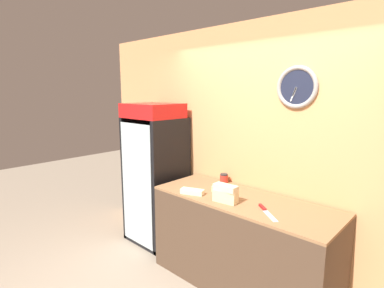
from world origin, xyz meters
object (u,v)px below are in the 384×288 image
object	(u,v)px
condiment_jar	(224,178)
beverage_cooler	(158,167)
sandwich_stack_top	(226,188)
chefs_knife	(265,210)
sandwich_stack_bottom	(225,199)
sandwich_flat_left	(222,189)
sandwich_flat_right	(192,192)
sandwich_stack_middle	(225,194)

from	to	relation	value
condiment_jar	beverage_cooler	bearing A→B (deg)	-167.99
sandwich_stack_top	chefs_knife	size ratio (longest dim) A/B	0.79
sandwich_stack_bottom	chefs_knife	world-z (taller)	sandwich_stack_bottom
condiment_jar	sandwich_flat_left	bearing A→B (deg)	-56.26
sandwich_flat_left	chefs_knife	world-z (taller)	sandwich_flat_left
condiment_jar	chefs_knife	bearing A→B (deg)	-28.34
sandwich_stack_top	chefs_knife	xyz separation A→B (m)	(0.39, 0.07, -0.13)
sandwich_stack_bottom	condiment_jar	xyz separation A→B (m)	(-0.38, 0.48, 0.02)
chefs_knife	condiment_jar	xyz separation A→B (m)	(-0.77, 0.42, 0.04)
sandwich_stack_bottom	sandwich_stack_top	world-z (taller)	sandwich_stack_top
sandwich_flat_left	condiment_jar	bearing A→B (deg)	123.74
sandwich_flat_left	condiment_jar	size ratio (longest dim) A/B	2.21
sandwich_stack_top	condiment_jar	size ratio (longest dim) A/B	2.28
sandwich_stack_top	sandwich_flat_right	bearing A→B (deg)	-172.60
sandwich_stack_middle	sandwich_flat_left	distance (m)	0.31
sandwich_flat_left	sandwich_stack_middle	bearing A→B (deg)	-46.83
sandwich_stack_bottom	condiment_jar	bearing A→B (deg)	128.40
chefs_knife	sandwich_stack_top	bearing A→B (deg)	-170.20
sandwich_stack_bottom	sandwich_flat_right	xyz separation A→B (m)	(-0.39, -0.05, -0.00)
beverage_cooler	sandwich_stack_top	bearing A→B (deg)	-12.15
sandwich_stack_middle	sandwich_stack_top	world-z (taller)	sandwich_stack_top
beverage_cooler	sandwich_flat_right	xyz separation A→B (m)	(0.93, -0.33, -0.03)
sandwich_stack_top	condiment_jar	world-z (taller)	sandwich_stack_top
sandwich_stack_middle	sandwich_flat_left	xyz separation A→B (m)	(-0.21, 0.22, -0.06)
sandwich_flat_left	chefs_knife	xyz separation A→B (m)	(0.60, -0.16, -0.02)
sandwich_stack_top	chefs_knife	bearing A→B (deg)	9.80
sandwich_flat_right	beverage_cooler	bearing A→B (deg)	160.29
beverage_cooler	sandwich_flat_left	xyz separation A→B (m)	(1.11, -0.06, -0.03)
beverage_cooler	condiment_jar	world-z (taller)	beverage_cooler
sandwich_stack_middle	sandwich_flat_right	xyz separation A→B (m)	(-0.39, -0.05, -0.06)
sandwich_stack_bottom	sandwich_stack_top	xyz separation A→B (m)	(0.00, 0.00, 0.11)
beverage_cooler	sandwich_flat_right	bearing A→B (deg)	-19.71
sandwich_stack_top	sandwich_flat_left	xyz separation A→B (m)	(-0.21, 0.22, -0.12)
sandwich_flat_left	sandwich_flat_right	distance (m)	0.32
sandwich_stack_bottom	sandwich_stack_top	size ratio (longest dim) A/B	1.03
chefs_knife	sandwich_stack_middle	bearing A→B (deg)	-170.20
sandwich_stack_middle	chefs_knife	world-z (taller)	sandwich_stack_middle
sandwich_flat_left	sandwich_flat_right	bearing A→B (deg)	-122.90
beverage_cooler	condiment_jar	xyz separation A→B (m)	(0.93, 0.20, -0.00)
sandwich_stack_bottom	sandwich_flat_right	distance (m)	0.39
sandwich_stack_middle	sandwich_stack_bottom	bearing A→B (deg)	0.00
beverage_cooler	sandwich_stack_top	distance (m)	1.35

